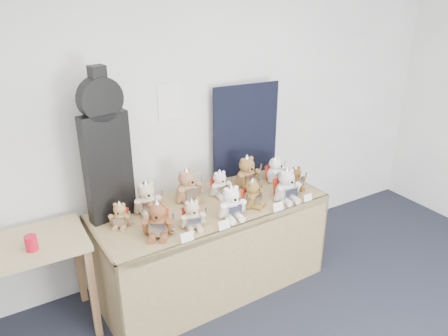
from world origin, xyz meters
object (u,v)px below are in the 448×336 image
teddy_front_left (192,215)px  teddy_back_centre_right (220,185)px  display_table (215,227)px  side_table (16,263)px  teddy_front_right (253,194)px  teddy_front_far_right (286,186)px  teddy_back_left (147,199)px  teddy_back_end (275,170)px  guitar_case (106,148)px  teddy_front_far_left (158,221)px  teddy_back_centre_left (187,187)px  teddy_front_centre (231,203)px  teddy_back_far_left (120,216)px  teddy_back_right (247,173)px  teddy_front_end (295,179)px  red_cup (31,243)px

teddy_front_left → teddy_back_centre_right: size_ratio=1.02×
display_table → side_table: bearing=169.7°
teddy_front_right → teddy_front_far_right: bearing=-40.1°
teddy_back_left → teddy_back_end: size_ratio=1.14×
side_table → guitar_case: 0.99m
display_table → teddy_front_right: (0.28, -0.11, 0.27)m
teddy_front_far_left → teddy_front_right: (0.81, 0.02, -0.02)m
teddy_front_far_left → teddy_back_centre_left: (0.41, 0.36, 0.01)m
guitar_case → teddy_back_centre_right: bearing=-16.7°
teddy_front_left → teddy_back_end: size_ratio=0.97×
teddy_front_centre → teddy_front_far_right: bearing=6.3°
teddy_front_right → teddy_back_far_left: (-1.00, 0.24, -0.02)m
teddy_back_end → teddy_back_far_left: (-1.44, -0.04, -0.02)m
guitar_case → teddy_back_right: guitar_case is taller
side_table → teddy_front_far_left: size_ratio=3.15×
teddy_front_far_right → guitar_case: bearing=163.4°
teddy_front_far_left → teddy_back_centre_right: (0.69, 0.32, -0.02)m
side_table → teddy_back_right: size_ratio=3.06×
side_table → teddy_front_centre: bearing=-13.9°
display_table → teddy_front_right: 0.40m
teddy_front_far_right → teddy_front_end: 0.23m
guitar_case → teddy_front_left: size_ratio=4.52×
teddy_back_centre_right → teddy_front_left: bearing=-138.2°
display_table → teddy_front_centre: size_ratio=6.41×
teddy_front_left → teddy_back_end: teddy_back_end is taller
red_cup → teddy_front_far_left: size_ratio=0.35×
red_cup → teddy_front_far_left: bearing=-16.9°
teddy_front_far_right → teddy_back_left: (-1.05, 0.38, -0.01)m
teddy_front_end → teddy_back_far_left: size_ratio=1.08×
teddy_front_far_right → teddy_front_end: teddy_front_far_right is taller
teddy_front_end → teddy_back_centre_right: teddy_back_centre_right is taller
teddy_back_centre_left → teddy_front_right: bearing=-51.1°
guitar_case → teddy_front_right: size_ratio=4.43×
display_table → side_table: size_ratio=1.97×
teddy_back_right → teddy_front_centre: bearing=-137.8°
teddy_back_centre_left → teddy_front_far_left: bearing=-149.7°
teddy_front_end → teddy_back_right: size_ratio=0.75×
teddy_front_far_left → teddy_back_centre_left: size_ratio=0.95×
teddy_back_end → teddy_back_right: bearing=149.8°
side_table → display_table: bearing=-7.6°
teddy_front_right → teddy_back_end: bearing=3.3°
teddy_back_end → teddy_front_right: bearing=-169.8°
teddy_back_end → teddy_back_far_left: teddy_back_end is taller
teddy_front_right → teddy_back_centre_left: teddy_back_centre_left is taller
teddy_back_centre_right → teddy_back_right: (0.29, 0.02, 0.03)m
teddy_back_centre_right → teddy_front_far_right: bearing=-36.4°
teddy_back_centre_left → teddy_back_end: bearing=-14.9°
display_table → guitar_case: bearing=156.8°
teddy_front_far_left → teddy_front_right: bearing=29.5°
teddy_front_far_right → teddy_back_far_left: size_ratio=1.43×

